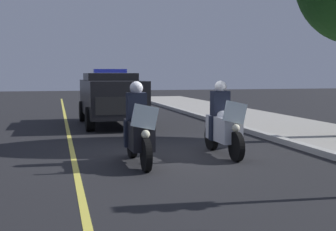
# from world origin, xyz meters

# --- Properties ---
(ground_plane) EXTENTS (80.00, 80.00, 0.00)m
(ground_plane) POSITION_xyz_m (0.00, 0.00, 0.00)
(ground_plane) COLOR black
(curb_strip) EXTENTS (48.00, 0.24, 0.15)m
(curb_strip) POSITION_xyz_m (0.00, 3.38, 0.07)
(curb_strip) COLOR #B7B5AD
(curb_strip) RESTS_ON ground
(lane_stripe_center) EXTENTS (48.00, 0.12, 0.01)m
(lane_stripe_center) POSITION_xyz_m (0.00, -2.19, 0.00)
(lane_stripe_center) COLOR #E0D14C
(lane_stripe_center) RESTS_ON ground
(police_motorcycle_lead_left) EXTENTS (2.14, 0.56, 1.72)m
(police_motorcycle_lead_left) POSITION_xyz_m (0.94, -0.90, 0.70)
(police_motorcycle_lead_left) COLOR black
(police_motorcycle_lead_left) RESTS_ON ground
(police_motorcycle_lead_right) EXTENTS (2.14, 0.56, 1.72)m
(police_motorcycle_lead_right) POSITION_xyz_m (0.45, 1.17, 0.70)
(police_motorcycle_lead_right) COLOR black
(police_motorcycle_lead_right) RESTS_ON ground
(police_suv) EXTENTS (4.93, 2.13, 2.05)m
(police_suv) POSITION_xyz_m (-6.21, -0.61, 1.07)
(police_suv) COLOR black
(police_suv) RESTS_ON ground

